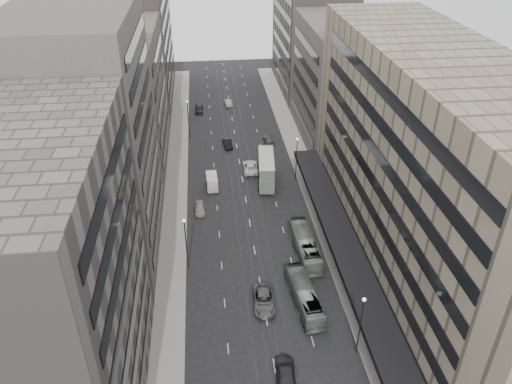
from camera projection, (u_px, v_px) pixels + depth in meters
name	position (u px, v px, depth m)	size (l,w,h in m)	color
ground	(267.00, 326.00, 60.93)	(220.00, 220.00, 0.00)	black
sidewalk_right	(305.00, 171.00, 93.77)	(4.00, 125.00, 0.15)	gray
sidewalk_left	(177.00, 178.00, 91.55)	(4.00, 125.00, 0.15)	gray
department_store	(432.00, 178.00, 61.87)	(19.20, 60.00, 30.00)	gray
building_right_mid	(341.00, 83.00, 100.69)	(15.00, 28.00, 24.00)	#524B47
building_right_far	(311.00, 35.00, 125.06)	(15.00, 32.00, 28.00)	#67615D
building_left_a	(41.00, 293.00, 44.31)	(15.00, 28.00, 30.00)	#67615D
building_left_b	(90.00, 141.00, 66.14)	(15.00, 26.00, 34.00)	#524B47
building_left_c	(120.00, 100.00, 91.37)	(15.00, 28.00, 25.00)	#675C50
building_left_d	(136.00, 43.00, 118.54)	(15.00, 38.00, 28.00)	#67615D
lamp_right_near	(361.00, 319.00, 54.87)	(0.44, 0.44, 8.32)	#262628
lamp_right_far	(297.00, 154.00, 88.75)	(0.44, 0.44, 8.32)	#262628
lamp_left_near	(186.00, 238.00, 67.47)	(0.44, 0.44, 8.32)	#262628
lamp_left_far	(188.00, 115.00, 103.90)	(0.44, 0.44, 8.32)	#262628
bus_near	(304.00, 296.00, 63.28)	(2.51, 10.74, 2.99)	slate
bus_far	(305.00, 245.00, 71.98)	(2.67, 11.41, 3.18)	gray
double_decker	(266.00, 169.00, 88.78)	(3.70, 9.75, 5.22)	slate
panel_van	(212.00, 182.00, 87.81)	(2.20, 4.25, 2.63)	#BDB6AA
sedan_2	(264.00, 300.00, 63.60)	(2.73, 5.93, 1.65)	#545456
sedan_3	(286.00, 373.00, 54.08)	(2.19, 5.40, 1.57)	#242427
sedan_4	(200.00, 208.00, 81.97)	(1.68, 4.17, 1.42)	#A09984
sedan_5	(227.00, 143.00, 102.54)	(1.57, 4.49, 1.48)	black
sedan_6	(250.00, 167.00, 93.83)	(2.63, 5.70, 1.59)	white
sedan_7	(268.00, 139.00, 104.29)	(1.87, 4.61, 1.34)	#515153
sedan_8	(199.00, 109.00, 118.37)	(1.91, 4.75, 1.62)	black
sedan_9	(228.00, 103.00, 121.94)	(1.51, 4.32, 1.42)	#9C9781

